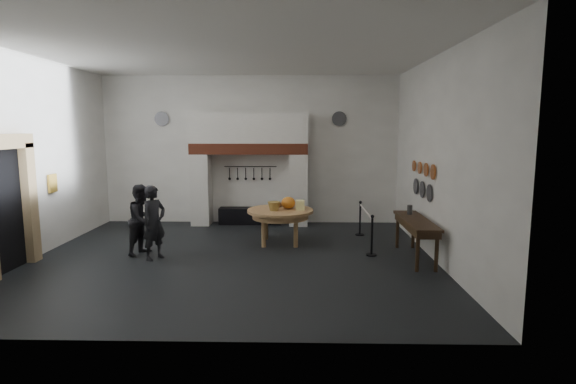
{
  "coord_description": "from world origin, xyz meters",
  "views": [
    {
      "loc": [
        1.47,
        -9.79,
        2.9
      ],
      "look_at": [
        1.22,
        1.19,
        1.35
      ],
      "focal_mm": 28.0,
      "sensor_mm": 36.0,
      "label": 1
    }
  ],
  "objects_px": {
    "iron_range": "(250,216)",
    "barrier_post_far": "(360,219)",
    "visitor_far": "(142,219)",
    "barrier_post_near": "(372,236)",
    "side_table": "(416,221)",
    "visitor_near": "(154,222)",
    "work_table": "(280,211)"
  },
  "relations": [
    {
      "from": "work_table",
      "to": "visitor_far",
      "type": "relative_size",
      "value": 1.02
    },
    {
      "from": "work_table",
      "to": "side_table",
      "type": "height_order",
      "value": "side_table"
    },
    {
      "from": "visitor_far",
      "to": "barrier_post_far",
      "type": "bearing_deg",
      "value": -48.72
    },
    {
      "from": "iron_range",
      "to": "barrier_post_far",
      "type": "bearing_deg",
      "value": -24.1
    },
    {
      "from": "visitor_near",
      "to": "barrier_post_near",
      "type": "distance_m",
      "value": 4.93
    },
    {
      "from": "iron_range",
      "to": "barrier_post_far",
      "type": "relative_size",
      "value": 2.11
    },
    {
      "from": "side_table",
      "to": "barrier_post_near",
      "type": "bearing_deg",
      "value": 166.54
    },
    {
      "from": "barrier_post_near",
      "to": "barrier_post_far",
      "type": "distance_m",
      "value": 2.0
    },
    {
      "from": "iron_range",
      "to": "work_table",
      "type": "bearing_deg",
      "value": -66.41
    },
    {
      "from": "visitor_near",
      "to": "visitor_far",
      "type": "height_order",
      "value": "visitor_near"
    },
    {
      "from": "side_table",
      "to": "iron_range",
      "type": "bearing_deg",
      "value": 138.4
    },
    {
      "from": "side_table",
      "to": "visitor_near",
      "type": "bearing_deg",
      "value": -178.49
    },
    {
      "from": "work_table",
      "to": "barrier_post_far",
      "type": "bearing_deg",
      "value": 23.04
    },
    {
      "from": "barrier_post_near",
      "to": "barrier_post_far",
      "type": "bearing_deg",
      "value": 90.0
    },
    {
      "from": "visitor_near",
      "to": "barrier_post_near",
      "type": "relative_size",
      "value": 1.85
    },
    {
      "from": "work_table",
      "to": "barrier_post_near",
      "type": "height_order",
      "value": "barrier_post_near"
    },
    {
      "from": "barrier_post_far",
      "to": "barrier_post_near",
      "type": "bearing_deg",
      "value": -90.0
    },
    {
      "from": "visitor_near",
      "to": "barrier_post_far",
      "type": "height_order",
      "value": "visitor_near"
    },
    {
      "from": "visitor_near",
      "to": "side_table",
      "type": "distance_m",
      "value": 5.84
    },
    {
      "from": "side_table",
      "to": "barrier_post_far",
      "type": "distance_m",
      "value": 2.45
    },
    {
      "from": "visitor_near",
      "to": "barrier_post_far",
      "type": "relative_size",
      "value": 1.85
    },
    {
      "from": "work_table",
      "to": "side_table",
      "type": "xyz_separation_m",
      "value": [
        3.08,
        -1.31,
        0.03
      ]
    },
    {
      "from": "iron_range",
      "to": "visitor_far",
      "type": "xyz_separation_m",
      "value": [
        -2.14,
        -3.39,
        0.57
      ]
    },
    {
      "from": "work_table",
      "to": "visitor_near",
      "type": "relative_size",
      "value": 1.0
    },
    {
      "from": "iron_range",
      "to": "barrier_post_near",
      "type": "distance_m",
      "value": 4.66
    },
    {
      "from": "work_table",
      "to": "barrier_post_near",
      "type": "relative_size",
      "value": 1.86
    },
    {
      "from": "iron_range",
      "to": "visitor_near",
      "type": "xyz_separation_m",
      "value": [
        -1.74,
        -3.79,
        0.58
      ]
    },
    {
      "from": "visitor_far",
      "to": "side_table",
      "type": "bearing_deg",
      "value": -71.42
    },
    {
      "from": "side_table",
      "to": "barrier_post_near",
      "type": "relative_size",
      "value": 2.44
    },
    {
      "from": "iron_range",
      "to": "work_table",
      "type": "distance_m",
      "value": 2.61
    },
    {
      "from": "visitor_near",
      "to": "barrier_post_near",
      "type": "xyz_separation_m",
      "value": [
        4.9,
        0.38,
        -0.38
      ]
    },
    {
      "from": "iron_range",
      "to": "barrier_post_far",
      "type": "xyz_separation_m",
      "value": [
        3.17,
        -1.42,
        0.2
      ]
    }
  ]
}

